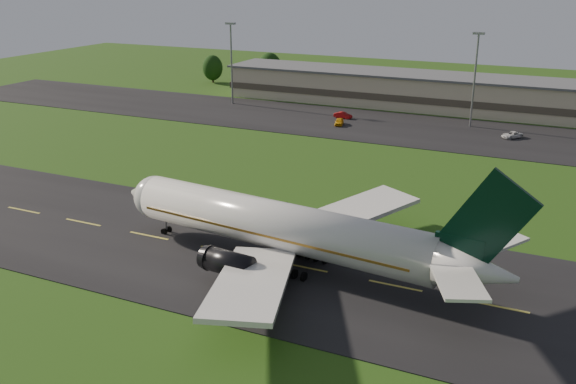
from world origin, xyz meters
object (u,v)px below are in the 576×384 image
at_px(airliner, 286,228).
at_px(service_vehicle_c, 512,135).
at_px(light_mast_west, 231,54).
at_px(light_mast_centre, 475,69).
at_px(terminal, 490,97).
at_px(service_vehicle_b, 343,115).
at_px(service_vehicle_a, 339,122).

xyz_separation_m(airliner, service_vehicle_c, (16.85, 73.21, -3.91)).
xyz_separation_m(light_mast_west, light_mast_centre, (60.00, 0.00, 0.00)).
relative_size(terminal, service_vehicle_c, 31.13).
height_order(terminal, light_mast_centre, light_mast_centre).
height_order(light_mast_centre, service_vehicle_c, light_mast_centre).
bearing_deg(airliner, terminal, 90.79).
xyz_separation_m(airliner, light_mast_west, (-52.75, 80.09, 8.08)).
relative_size(light_mast_centre, service_vehicle_b, 4.76).
relative_size(airliner, light_mast_west, 2.52).
distance_m(airliner, service_vehicle_c, 75.23).
height_order(service_vehicle_a, service_vehicle_b, service_vehicle_a).
distance_m(airliner, terminal, 96.66).
bearing_deg(light_mast_centre, terminal, 85.05).
height_order(light_mast_west, light_mast_centre, same).
relative_size(light_mast_centre, service_vehicle_c, 4.37).
distance_m(light_mast_west, service_vehicle_a, 37.11).
relative_size(service_vehicle_b, service_vehicle_c, 0.92).
bearing_deg(light_mast_west, service_vehicle_a, -18.23).
height_order(terminal, light_mast_west, light_mast_west).
distance_m(light_mast_centre, service_vehicle_a, 31.16).
xyz_separation_m(airliner, light_mast_centre, (7.25, 80.09, 8.08)).
bearing_deg(terminal, service_vehicle_a, -135.87).
bearing_deg(light_mast_centre, light_mast_west, 180.00).
relative_size(terminal, service_vehicle_b, 33.88).
height_order(terminal, service_vehicle_a, terminal).
bearing_deg(light_mast_west, service_vehicle_c, -5.64).
xyz_separation_m(airliner, service_vehicle_b, (-20.96, 75.86, -3.86)).
distance_m(service_vehicle_b, service_vehicle_c, 37.90).
xyz_separation_m(service_vehicle_a, service_vehicle_b, (-1.60, 6.76, -0.03)).
xyz_separation_m(light_mast_west, service_vehicle_c, (69.60, -6.88, -11.99)).
bearing_deg(airliner, service_vehicle_c, 82.96).
bearing_deg(light_mast_west, light_mast_centre, 0.00).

